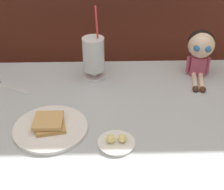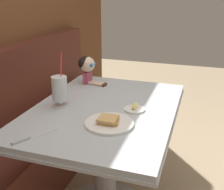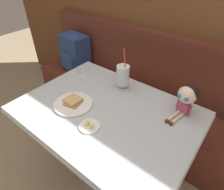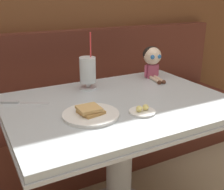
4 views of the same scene
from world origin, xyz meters
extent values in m
cube|color=brown|center=(0.00, 1.05, 1.20)|extent=(4.40, 0.08, 2.40)
cube|color=#512319|center=(0.00, 0.77, 0.23)|extent=(2.60, 0.48, 0.45)
cube|color=#512319|center=(0.00, 0.96, 0.73)|extent=(2.60, 0.10, 0.55)
cube|color=#B2BCC1|center=(0.00, 0.18, 0.72)|extent=(1.10, 0.80, 0.03)
cube|color=#B7BABF|center=(0.00, 0.18, 0.70)|extent=(1.11, 0.81, 0.02)
cylinder|color=#A5A8AD|center=(0.00, 0.18, 0.37)|extent=(0.14, 0.14, 0.65)
cylinder|color=white|center=(-0.20, 0.08, 0.75)|extent=(0.25, 0.25, 0.01)
cube|color=tan|center=(-0.20, 0.08, 0.76)|extent=(0.11, 0.11, 0.01)
cube|color=tan|center=(-0.21, 0.09, 0.78)|extent=(0.10, 0.10, 0.01)
cylinder|color=silver|center=(-0.06, 0.43, 0.74)|extent=(0.10, 0.10, 0.01)
cylinder|color=silver|center=(-0.06, 0.43, 0.77)|extent=(0.03, 0.03, 0.03)
cylinder|color=silver|center=(-0.06, 0.43, 0.85)|extent=(0.09, 0.09, 0.14)
cylinder|color=pink|center=(-0.06, 0.43, 0.84)|extent=(0.08, 0.08, 0.13)
cylinder|color=#DB383D|center=(-0.04, 0.43, 0.95)|extent=(0.02, 0.03, 0.22)
cylinder|color=white|center=(0.02, 0.01, 0.74)|extent=(0.12, 0.12, 0.01)
sphere|color=#F4E07A|center=(0.00, 0.01, 0.76)|extent=(0.03, 0.03, 0.03)
sphere|color=#F4E07A|center=(0.04, 0.01, 0.76)|extent=(0.03, 0.03, 0.03)
cube|color=silver|center=(-0.38, 0.35, 0.74)|extent=(0.13, 0.09, 0.00)
cube|color=#B2B5BA|center=(-0.49, 0.41, 0.75)|extent=(0.08, 0.06, 0.01)
cube|color=#B74C6B|center=(0.38, 0.45, 0.78)|extent=(0.07, 0.05, 0.08)
sphere|color=beige|center=(0.38, 0.45, 0.88)|extent=(0.11, 0.11, 0.11)
ellipsoid|color=black|center=(0.39, 0.46, 0.89)|extent=(0.13, 0.12, 0.10)
sphere|color=#2D6BB2|center=(0.35, 0.40, 0.88)|extent=(0.03, 0.03, 0.03)
sphere|color=#2D6BB2|center=(0.40, 0.40, 0.88)|extent=(0.03, 0.03, 0.03)
cylinder|color=beige|center=(0.36, 0.37, 0.75)|extent=(0.04, 0.12, 0.02)
cylinder|color=beige|center=(0.38, 0.37, 0.75)|extent=(0.04, 0.12, 0.02)
sphere|color=#4C2819|center=(0.35, 0.31, 0.75)|extent=(0.03, 0.03, 0.03)
sphere|color=#4C2819|center=(0.37, 0.31, 0.75)|extent=(0.03, 0.03, 0.03)
cylinder|color=#B74C6B|center=(0.34, 0.45, 0.79)|extent=(0.02, 0.02, 0.07)
cylinder|color=#B74C6B|center=(0.42, 0.44, 0.79)|extent=(0.02, 0.02, 0.07)
camera|label=1|loc=(-0.02, -0.76, 1.43)|focal=51.66mm
camera|label=2|loc=(-1.43, -0.34, 1.40)|focal=45.70mm
camera|label=3|loc=(0.58, -0.50, 1.54)|focal=30.59mm
camera|label=4|loc=(-0.65, -0.95, 1.25)|focal=45.12mm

